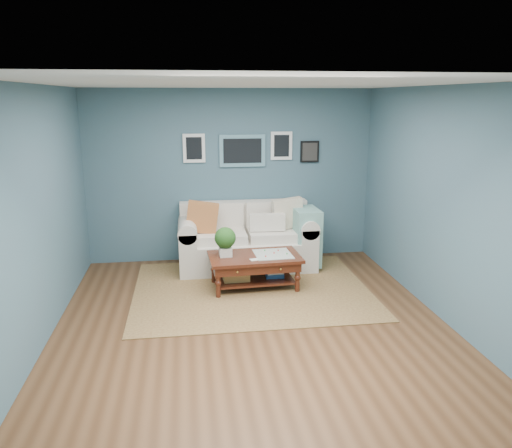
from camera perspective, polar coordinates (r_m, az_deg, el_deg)
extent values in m
plane|color=brown|center=(5.94, -0.47, -11.26)|extent=(5.00, 5.00, 0.00)
plane|color=white|center=(5.36, -0.53, 15.77)|extent=(5.00, 5.00, 0.00)
cube|color=#455F6F|center=(7.94, -2.88, 5.49)|extent=(4.50, 0.02, 2.70)
cube|color=#455F6F|center=(3.14, 5.58, -8.44)|extent=(4.50, 0.02, 2.70)
cube|color=#455F6F|center=(5.66, -23.69, 0.72)|extent=(0.02, 5.00, 2.70)
cube|color=#455F6F|center=(6.20, 20.61, 2.09)|extent=(0.02, 5.00, 2.70)
cube|color=#5D8D9C|center=(7.88, -1.57, 8.37)|extent=(0.72, 0.03, 0.50)
cube|color=black|center=(7.86, -1.55, 8.36)|extent=(0.60, 0.01, 0.38)
cube|color=white|center=(7.83, -7.10, 8.59)|extent=(0.34, 0.03, 0.44)
cube|color=white|center=(7.97, 2.92, 8.93)|extent=(0.34, 0.03, 0.44)
cube|color=black|center=(8.08, 6.15, 8.22)|extent=(0.30, 0.03, 0.34)
cube|color=brown|center=(6.89, -0.53, -7.47)|extent=(3.17, 2.53, 0.01)
cube|color=beige|center=(7.72, -1.08, -3.33)|extent=(1.53, 0.95, 0.45)
cube|color=beige|center=(7.94, -1.42, 0.80)|extent=(2.00, 0.24, 0.52)
cube|color=beige|center=(7.63, -7.77, -2.81)|extent=(0.26, 0.95, 0.67)
cube|color=beige|center=(7.84, 5.42, -2.29)|extent=(0.26, 0.95, 0.67)
cylinder|color=beige|center=(7.54, -7.86, -0.38)|extent=(0.28, 0.95, 0.28)
cylinder|color=beige|center=(7.75, 5.48, 0.08)|extent=(0.28, 0.95, 0.28)
cube|color=beige|center=(7.53, -4.13, -1.45)|extent=(0.78, 0.60, 0.14)
cube|color=beige|center=(7.63, 2.02, -1.22)|extent=(0.78, 0.60, 0.14)
cube|color=beige|center=(7.76, -4.32, 1.03)|extent=(0.78, 0.13, 0.39)
cube|color=beige|center=(7.85, 1.66, 1.22)|extent=(0.78, 0.13, 0.39)
cube|color=#D25828|center=(7.46, -6.16, 0.77)|extent=(0.52, 0.19, 0.51)
cube|color=beige|center=(7.68, 3.67, 1.23)|extent=(0.51, 0.19, 0.50)
cube|color=beige|center=(7.52, 1.28, 0.21)|extent=(0.54, 0.13, 0.26)
cube|color=#77ABA0|center=(7.67, 5.67, -1.40)|extent=(0.37, 0.59, 0.86)
cube|color=#38100C|center=(6.83, -0.17, -3.78)|extent=(1.27, 0.78, 0.04)
cube|color=#38100C|center=(6.85, -0.17, -4.44)|extent=(1.19, 0.70, 0.12)
cube|color=#38100C|center=(6.94, -0.17, -6.36)|extent=(1.08, 0.59, 0.03)
sphere|color=gold|center=(6.50, -2.14, -5.51)|extent=(0.03, 0.03, 0.03)
sphere|color=gold|center=(6.60, 2.84, -5.19)|extent=(0.03, 0.03, 0.03)
cylinder|color=#38100C|center=(6.57, -4.35, -6.71)|extent=(0.06, 0.06, 0.42)
cylinder|color=#38100C|center=(6.76, 4.77, -6.09)|extent=(0.06, 0.06, 0.42)
cylinder|color=#38100C|center=(7.09, -4.87, -5.12)|extent=(0.06, 0.06, 0.42)
cylinder|color=#38100C|center=(7.27, 3.60, -4.60)|extent=(0.06, 0.06, 0.42)
cube|color=silver|center=(6.79, -3.51, -3.17)|extent=(0.17, 0.17, 0.12)
sphere|color=#22521C|center=(6.74, -3.54, -1.58)|extent=(0.29, 0.29, 0.29)
cube|color=beige|center=(6.87, 1.95, -3.46)|extent=(0.52, 0.52, 0.01)
cube|color=#A57541|center=(6.85, -2.30, -5.59)|extent=(0.36, 0.26, 0.21)
cube|color=navy|center=(6.99, 2.14, -5.60)|extent=(0.26, 0.20, 0.12)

